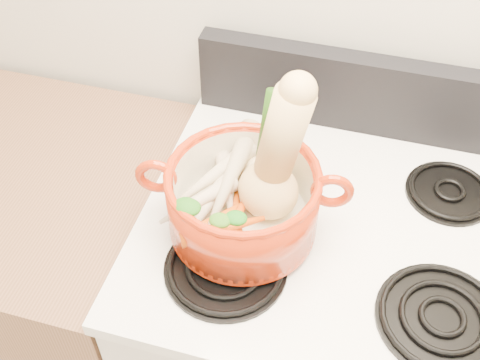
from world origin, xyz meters
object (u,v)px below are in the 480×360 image
(dutch_oven, at_px, (243,201))
(leek, at_px, (268,151))
(squash, at_px, (270,153))
(stove_body, at_px, (320,349))

(dutch_oven, bearing_deg, leek, 50.13)
(squash, bearing_deg, dutch_oven, -119.54)
(stove_body, distance_m, dutch_oven, 0.61)
(stove_body, height_order, leek, leek)
(dutch_oven, height_order, leek, leek)
(stove_body, distance_m, squash, 0.70)
(dutch_oven, distance_m, squash, 0.11)
(stove_body, bearing_deg, leek, -175.20)
(stove_body, xyz_separation_m, dutch_oven, (-0.18, -0.07, 0.58))
(dutch_oven, relative_size, squash, 0.96)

